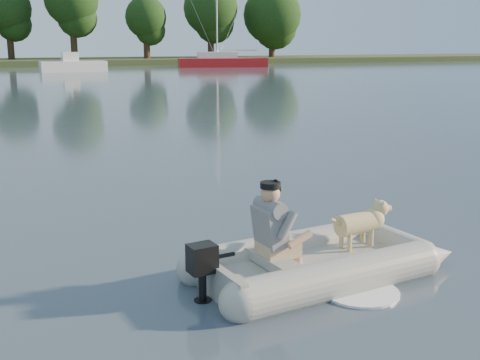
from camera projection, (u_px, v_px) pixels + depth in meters
name	position (u px, v px, depth m)	size (l,w,h in m)	color
water	(259.00, 306.00, 5.90)	(160.00, 160.00, 0.00)	slate
shore_bank	(37.00, 63.00, 62.52)	(160.00, 12.00, 0.70)	#47512D
dinghy	(320.00, 231.00, 6.59)	(4.10, 2.86, 1.21)	#9D9C98
man	(271.00, 223.00, 6.30)	(0.63, 0.54, 0.93)	slate
dog	(357.00, 227.00, 6.90)	(0.80, 0.29, 0.54)	tan
outboard_motor	(202.00, 275.00, 5.96)	(0.36, 0.25, 0.68)	black
motorboat	(73.00, 59.00, 49.25)	(5.46, 2.10, 2.31)	white
sailboat	(222.00, 62.00, 57.90)	(8.74, 3.99, 11.59)	#B41417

